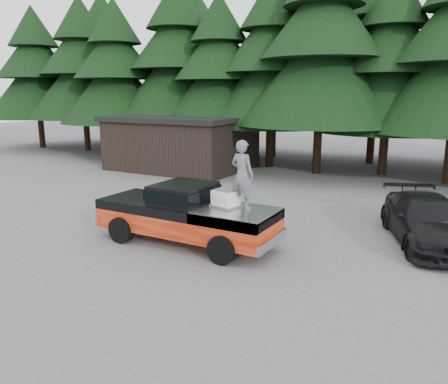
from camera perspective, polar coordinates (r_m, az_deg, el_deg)
The scene contains 8 objects.
ground at distance 13.51m, azimuth -3.01°, elevation -7.48°, with size 120.00×120.00×0.00m, color #535255.
pickup_truck at distance 13.88m, azimuth -4.91°, elevation -4.05°, with size 6.00×2.04×1.33m, color #E7561B, non-canonical shape.
truck_cab at distance 13.69m, azimuth -5.33°, elevation -0.14°, with size 1.66×1.90×0.59m, color black.
air_compressor at distance 13.08m, azimuth 0.23°, elevation -0.94°, with size 0.70×0.58×0.48m, color white.
man_on_bed at distance 12.78m, azimuth 2.39°, elevation 2.30°, with size 0.74×0.49×2.04m, color slate.
parked_car at distance 15.23m, azimuth 25.02°, elevation -3.39°, with size 2.09×5.14×1.49m, color black.
utility_building at distance 27.82m, azimuth -5.54°, elevation 6.51°, with size 8.40×6.40×3.30m.
treeline at distance 28.77m, azimuth 17.24°, elevation 18.31°, with size 60.15×16.05×17.50m.
Camera 1 is at (6.81, -10.69, 4.67)m, focal length 35.00 mm.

